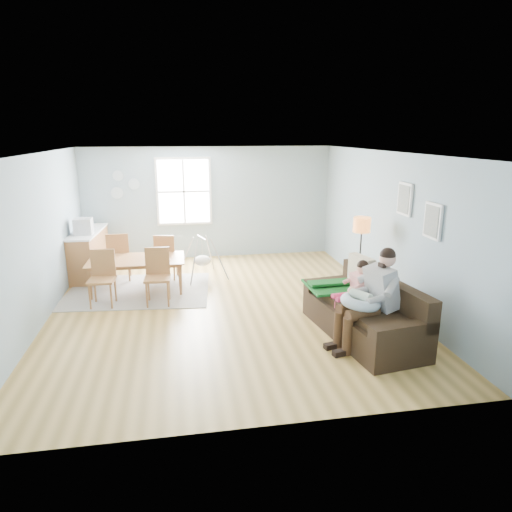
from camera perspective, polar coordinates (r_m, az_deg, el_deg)
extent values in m
cube|color=olive|center=(8.26, -3.82, -6.61)|extent=(8.40, 9.40, 0.08)
cube|color=white|center=(7.67, -4.24, 14.99)|extent=(8.40, 9.40, 0.60)
cube|color=#86A1B0|center=(12.43, -6.28, 7.38)|extent=(8.40, 0.08, 3.90)
cube|color=#86A1B0|center=(3.50, 4.27, -13.50)|extent=(8.40, 0.08, 3.90)
cube|color=#86A1B0|center=(9.24, 22.65, 3.59)|extent=(0.08, 9.40, 3.90)
cube|color=white|center=(11.18, -9.01, 7.97)|extent=(1.32, 0.06, 1.62)
cube|color=white|center=(11.15, -9.00, 7.95)|extent=(1.20, 0.02, 1.50)
cube|color=white|center=(11.14, -9.00, 7.95)|extent=(1.20, 0.03, 0.04)
cube|color=white|center=(11.14, -9.00, 7.95)|extent=(0.04, 0.03, 1.50)
cube|color=white|center=(7.29, 21.25, 4.11)|extent=(0.04, 0.44, 0.54)
cube|color=slate|center=(7.28, 21.08, 4.10)|extent=(0.01, 0.36, 0.46)
cube|color=white|center=(8.04, 18.12, 6.78)|extent=(0.04, 0.44, 0.54)
cube|color=slate|center=(8.02, 17.96, 6.78)|extent=(0.01, 0.36, 0.46)
cylinder|color=#AABECC|center=(11.22, -16.88, 9.59)|extent=(0.24, 0.02, 0.24)
cylinder|color=#AABECC|center=(11.20, -15.01, 8.69)|extent=(0.26, 0.02, 0.26)
cylinder|color=#AABECC|center=(11.27, -16.98, 7.55)|extent=(0.28, 0.02, 0.28)
cube|color=black|center=(7.22, 13.07, -8.06)|extent=(1.28, 2.35, 0.45)
cube|color=black|center=(7.25, 15.81, -4.31)|extent=(0.54, 2.24, 0.46)
cube|color=black|center=(6.33, 18.00, -8.77)|extent=(0.98, 0.35, 0.17)
cube|color=black|center=(7.92, 9.44, -3.34)|extent=(0.98, 0.35, 0.17)
cube|color=#135422|center=(7.68, 10.23, -3.66)|extent=(1.05, 0.87, 0.04)
cube|color=beige|center=(7.63, 12.99, -1.98)|extent=(0.27, 0.56, 0.54)
cube|color=#9B9A9D|center=(6.79, 15.43, -3.83)|extent=(0.47, 0.54, 0.64)
sphere|color=#DA9D85|center=(6.71, 16.12, -0.31)|extent=(0.23, 0.23, 0.23)
sphere|color=black|center=(6.70, 16.15, 0.08)|extent=(0.22, 0.22, 0.22)
cylinder|color=#3E2516|center=(6.59, 13.21, -7.06)|extent=(0.52, 0.27, 0.17)
cylinder|color=#3E2516|center=(6.77, 12.06, -6.39)|extent=(0.52, 0.27, 0.17)
cylinder|color=#3E2516|center=(6.58, 11.36, -9.79)|extent=(0.14, 0.14, 0.55)
cylinder|color=#3E2516|center=(6.76, 10.26, -9.05)|extent=(0.14, 0.14, 0.55)
cube|color=black|center=(6.64, 10.63, -11.78)|extent=(0.27, 0.16, 0.08)
cube|color=black|center=(6.82, 9.54, -10.99)|extent=(0.27, 0.16, 0.08)
torus|color=#A8C1D2|center=(6.67, 12.93, -5.62)|extent=(0.68, 0.66, 0.23)
cylinder|color=silver|center=(6.64, 12.97, -4.88)|extent=(0.28, 0.35, 0.14)
sphere|color=#DA9D85|center=(6.75, 11.87, -4.27)|extent=(0.12, 0.12, 0.12)
cube|color=white|center=(7.22, 12.84, -3.55)|extent=(0.28, 0.31, 0.40)
sphere|color=#DA9D85|center=(7.16, 13.19, -1.46)|extent=(0.18, 0.18, 0.18)
sphere|color=black|center=(7.15, 13.21, -1.21)|extent=(0.18, 0.18, 0.18)
cylinder|color=#DF3668|center=(7.10, 11.22, -5.30)|extent=(0.34, 0.14, 0.10)
cylinder|color=#DF3668|center=(7.22, 10.65, -4.91)|extent=(0.34, 0.14, 0.10)
cylinder|color=#DF3668|center=(7.10, 10.06, -6.84)|extent=(0.08, 0.08, 0.33)
cylinder|color=#DF3668|center=(7.22, 9.51, -6.41)|extent=(0.08, 0.08, 0.33)
cylinder|color=black|center=(8.90, 12.57, -4.95)|extent=(0.27, 0.27, 0.03)
cylinder|color=black|center=(8.70, 12.82, -0.85)|extent=(0.03, 0.03, 1.35)
cylinder|color=orange|center=(8.53, 13.10, 3.82)|extent=(0.31, 0.31, 0.27)
cube|color=silver|center=(7.11, 17.13, -8.74)|extent=(0.50, 0.47, 0.45)
cube|color=black|center=(6.98, 16.11, -9.08)|extent=(0.13, 0.30, 0.36)
cube|color=gray|center=(9.32, -14.46, -4.19)|extent=(2.90, 2.31, 0.01)
imported|color=brown|center=(9.22, -14.59, -2.33)|extent=(1.84, 1.04, 0.65)
cube|color=olive|center=(8.57, -18.73, -2.88)|extent=(0.49, 0.49, 0.04)
cube|color=olive|center=(8.68, -18.58, -0.78)|extent=(0.43, 0.08, 0.49)
cylinder|color=olive|center=(8.52, -20.06, -4.82)|extent=(0.04, 0.04, 0.48)
cylinder|color=olive|center=(8.43, -17.65, -4.81)|extent=(0.04, 0.04, 0.48)
cylinder|color=olive|center=(8.85, -19.48, -4.02)|extent=(0.04, 0.04, 0.48)
cylinder|color=olive|center=(8.77, -17.17, -4.00)|extent=(0.04, 0.04, 0.48)
cube|color=olive|center=(8.38, -12.22, -2.75)|extent=(0.47, 0.47, 0.04)
cube|color=olive|center=(8.50, -12.23, -0.57)|extent=(0.44, 0.06, 0.50)
cylinder|color=olive|center=(8.30, -13.49, -4.80)|extent=(0.04, 0.04, 0.49)
cylinder|color=olive|center=(8.27, -10.92, -4.72)|extent=(0.04, 0.04, 0.49)
cylinder|color=olive|center=(8.64, -13.27, -3.96)|extent=(0.04, 0.04, 0.49)
cylinder|color=olive|center=(8.62, -10.81, -3.89)|extent=(0.04, 0.04, 0.49)
cube|color=olive|center=(9.98, -16.71, -0.09)|extent=(0.49, 0.49, 0.04)
cube|color=olive|center=(9.71, -16.92, 1.17)|extent=(0.45, 0.06, 0.51)
cylinder|color=olive|center=(10.22, -15.48, -1.11)|extent=(0.04, 0.04, 0.50)
cylinder|color=olive|center=(10.25, -17.58, -1.22)|extent=(0.04, 0.04, 0.50)
cylinder|color=olive|center=(9.86, -15.58, -1.71)|extent=(0.04, 0.04, 0.50)
cylinder|color=olive|center=(9.89, -17.76, -1.83)|extent=(0.04, 0.04, 0.50)
cube|color=olive|center=(9.83, -11.11, -0.10)|extent=(0.52, 0.52, 0.04)
cube|color=olive|center=(9.57, -11.42, 1.11)|extent=(0.42, 0.12, 0.49)
cylinder|color=olive|center=(10.03, -9.84, -1.14)|extent=(0.04, 0.04, 0.48)
cylinder|color=olive|center=(10.10, -11.85, -1.13)|extent=(0.04, 0.04, 0.48)
cylinder|color=olive|center=(9.69, -10.20, -1.74)|extent=(0.04, 0.04, 0.48)
cylinder|color=olive|center=(9.76, -12.28, -1.73)|extent=(0.04, 0.04, 0.48)
cube|color=brown|center=(10.54, -20.10, 0.28)|extent=(0.59, 1.74, 0.95)
cube|color=silver|center=(10.43, -20.34, 2.86)|extent=(0.63, 1.78, 0.04)
cube|color=#B4B4B9|center=(10.08, -20.78, 3.49)|extent=(0.36, 0.34, 0.33)
cube|color=black|center=(10.11, -21.71, 3.43)|extent=(0.02, 0.28, 0.24)
cylinder|color=#B4B4B9|center=(9.65, -6.80, 2.28)|extent=(0.18, 0.49, 0.04)
ellipsoid|color=beige|center=(9.78, -6.71, -0.58)|extent=(0.36, 0.36, 0.22)
cylinder|color=#B4B4B9|center=(9.71, -6.76, 0.84)|extent=(0.01, 0.01, 0.40)
cylinder|color=#B4B4B9|center=(9.42, -7.75, -0.79)|extent=(0.22, 0.40, 0.88)
cylinder|color=#B4B4B9|center=(9.60, -4.58, -0.39)|extent=(0.38, 0.24, 0.88)
cylinder|color=#B4B4B9|center=(9.93, -8.80, 0.01)|extent=(0.38, 0.24, 0.88)
cylinder|color=#B4B4B9|center=(10.11, -5.77, 0.38)|extent=(0.22, 0.40, 0.88)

